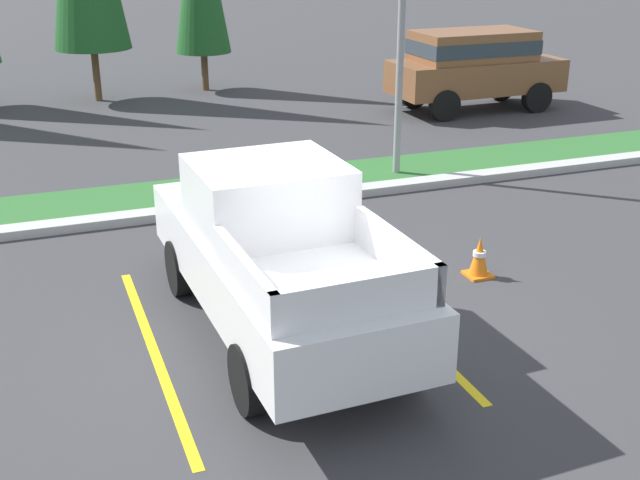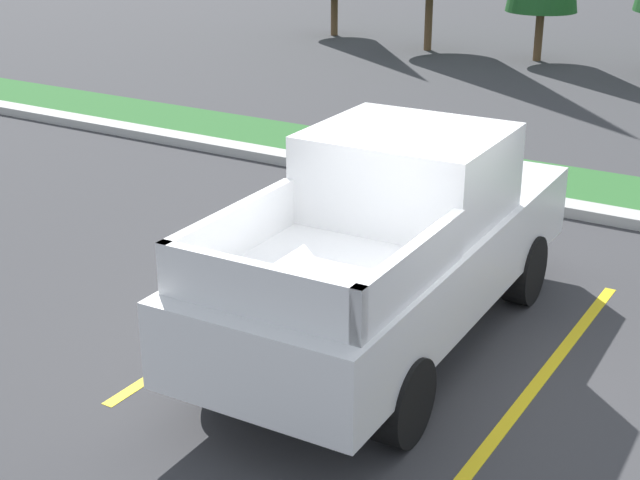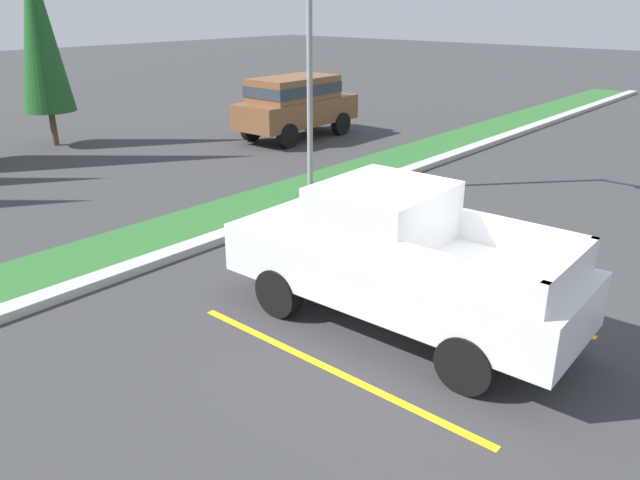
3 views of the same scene
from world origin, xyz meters
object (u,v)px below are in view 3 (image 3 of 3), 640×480
object	(u,v)px
suv_distant	(296,102)
street_light	(314,13)
pickup_truck_main	(396,259)
traffic_cone	(467,238)
cypress_tree_rightmost	(38,29)

from	to	relation	value
suv_distant	street_light	world-z (taller)	street_light
pickup_truck_main	street_light	size ratio (longest dim) A/B	0.72
pickup_truck_main	suv_distant	distance (m)	13.47
street_light	traffic_cone	distance (m)	6.30
suv_distant	cypress_tree_rightmost	distance (m)	8.42
street_light	traffic_cone	bearing A→B (deg)	-102.46
cypress_tree_rightmost	traffic_cone	distance (m)	15.32
suv_distant	cypress_tree_rightmost	xyz separation A→B (m)	(-6.10, 5.27, 2.45)
pickup_truck_main	street_light	bearing A→B (deg)	51.25
street_light	traffic_cone	xyz separation A→B (m)	(-1.06, -4.79, -3.96)
street_light	traffic_cone	world-z (taller)	street_light
suv_distant	traffic_cone	xyz separation A→B (m)	(-5.58, -9.66, -0.95)
pickup_truck_main	suv_distant	world-z (taller)	same
cypress_tree_rightmost	traffic_cone	xyz separation A→B (m)	(0.52, -14.92, -3.40)
pickup_truck_main	traffic_cone	bearing A→B (deg)	9.42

